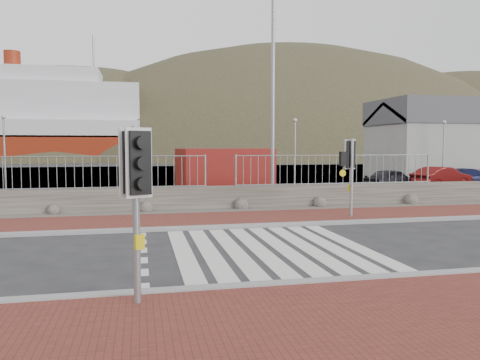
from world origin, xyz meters
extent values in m
plane|color=#28282B|center=(0.00, 0.00, 0.00)|extent=(220.00, 220.00, 0.00)
cube|color=maroon|center=(0.00, -5.00, 0.04)|extent=(40.00, 4.00, 0.08)
cube|color=maroon|center=(0.00, 4.50, 0.04)|extent=(40.00, 3.00, 0.08)
cube|color=gray|center=(0.00, -3.00, 0.05)|extent=(40.00, 0.25, 0.12)
cube|color=gray|center=(0.00, 3.00, 0.05)|extent=(40.00, 0.25, 0.12)
cube|color=silver|center=(-2.10, 0.00, 0.01)|extent=(0.42, 5.60, 0.01)
cube|color=silver|center=(-1.50, 0.00, 0.01)|extent=(0.42, 5.60, 0.01)
cube|color=silver|center=(-0.90, 0.00, 0.01)|extent=(0.42, 5.60, 0.01)
cube|color=silver|center=(-0.30, 0.00, 0.01)|extent=(0.42, 5.60, 0.01)
cube|color=silver|center=(0.30, 0.00, 0.01)|extent=(0.42, 5.60, 0.01)
cube|color=silver|center=(0.90, 0.00, 0.01)|extent=(0.42, 5.60, 0.01)
cube|color=silver|center=(1.50, 0.00, 0.01)|extent=(0.42, 5.60, 0.01)
cube|color=silver|center=(2.10, 0.00, 0.01)|extent=(0.42, 5.60, 0.01)
cube|color=#59544C|center=(0.00, 6.50, 0.03)|extent=(40.00, 1.50, 0.06)
cube|color=#4D473F|center=(0.00, 7.30, 0.45)|extent=(40.00, 0.60, 0.90)
cylinder|color=gray|center=(-4.80, 7.15, 2.10)|extent=(8.40, 0.04, 0.04)
cylinder|color=gray|center=(-0.60, 7.15, 1.50)|extent=(0.07, 0.07, 1.20)
cylinder|color=gray|center=(4.80, 7.15, 2.10)|extent=(8.40, 0.04, 0.04)
cylinder|color=gray|center=(0.60, 7.15, 1.50)|extent=(0.07, 0.07, 1.20)
cylinder|color=gray|center=(9.00, 7.15, 1.50)|extent=(0.07, 0.07, 1.20)
cube|color=#4C4C4F|center=(0.00, 27.90, 0.00)|extent=(120.00, 40.00, 0.50)
cube|color=#3F4C54|center=(0.00, 62.90, 0.00)|extent=(220.00, 50.00, 0.05)
cube|color=silver|center=(-18.00, 67.90, 9.00)|extent=(30.00, 12.00, 6.00)
cube|color=silver|center=(-18.00, 67.90, 13.00)|extent=(18.00, 10.00, 2.50)
cylinder|color=maroon|center=(-22.00, 67.90, 15.50)|extent=(2.40, 2.40, 3.00)
cylinder|color=gray|center=(-10.00, 67.90, 17.00)|extent=(0.30, 0.30, 6.00)
cube|color=#9E9E99|center=(20.00, 19.90, 2.00)|extent=(12.00, 6.00, 4.00)
cube|color=#4C4C51|center=(20.00, 19.90, 4.90)|extent=(12.20, 6.20, 1.80)
ellipsoid|color=#32341F|center=(-15.00, 87.90, -20.00)|extent=(106.40, 68.40, 76.00)
ellipsoid|color=#32341F|center=(30.00, 87.90, -26.00)|extent=(140.00, 90.00, 100.00)
ellipsoid|color=#32341F|center=(75.00, 87.90, -20.00)|extent=(112.00, 72.00, 80.00)
cylinder|color=gray|center=(-3.13, -3.50, 1.39)|extent=(0.11, 0.11, 2.78)
cube|color=#D4BF0C|center=(-3.13, -3.50, 1.04)|extent=(0.16, 0.12, 0.22)
cube|color=black|center=(-3.13, -3.50, 2.23)|extent=(0.46, 0.37, 1.04)
sphere|color=red|center=(-3.13, -3.50, 2.53)|extent=(0.15, 0.15, 0.15)
cylinder|color=gray|center=(4.01, 4.07, 1.37)|extent=(0.11, 0.11, 2.73)
cube|color=#D4BF0C|center=(4.01, 4.07, 1.02)|extent=(0.14, 0.09, 0.21)
cube|color=black|center=(4.01, 4.07, 2.20)|extent=(0.41, 0.26, 1.02)
sphere|color=red|center=(4.01, 4.07, 2.49)|extent=(0.15, 0.15, 0.15)
cube|color=black|center=(3.67, 4.04, 2.05)|extent=(0.23, 0.17, 0.49)
cylinder|color=gray|center=(2.36, 8.10, 4.48)|extent=(0.16, 0.16, 8.96)
cube|color=maroon|center=(1.94, 16.71, 1.16)|extent=(5.92, 3.32, 2.33)
imported|color=black|center=(11.02, 13.45, 0.59)|extent=(3.73, 2.34, 1.18)
imported|color=#600E0D|center=(13.95, 13.13, 0.65)|extent=(4.15, 2.49, 1.29)
imported|color=#14173E|center=(16.86, 14.52, 0.55)|extent=(3.95, 1.95, 1.11)
camera|label=1|loc=(-3.06, -10.70, 2.48)|focal=35.00mm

